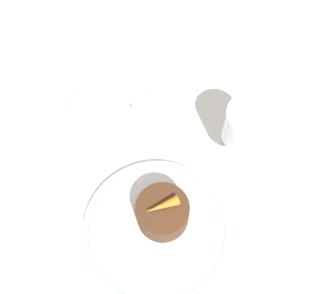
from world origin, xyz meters
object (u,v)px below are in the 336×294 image
object	(u,v)px
coffee_cup	(107,88)
fork	(85,174)
dinner_plate	(157,229)
dessert_cake	(161,214)
wine_glass	(249,128)

from	to	relation	value
coffee_cup	fork	size ratio (longest dim) A/B	0.61
dinner_plate	coffee_cup	bearing A→B (deg)	149.70
dessert_cake	dinner_plate	bearing A→B (deg)	-78.33
coffee_cup	wine_glass	distance (m)	0.26
coffee_cup	dessert_cake	distance (m)	0.25
dinner_plate	coffee_cup	distance (m)	0.26
wine_glass	fork	distance (m)	0.28
fork	dessert_cake	bearing A→B (deg)	7.67
coffee_cup	wine_glass	bearing A→B (deg)	14.93
dinner_plate	dessert_cake	xyz separation A→B (m)	(-0.00, 0.02, 0.03)
dinner_plate	dessert_cake	bearing A→B (deg)	101.67
wine_glass	dessert_cake	world-z (taller)	wine_glass
dinner_plate	coffee_cup	size ratio (longest dim) A/B	1.98
fork	dinner_plate	bearing A→B (deg)	1.47
dinner_plate	fork	size ratio (longest dim) A/B	1.22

